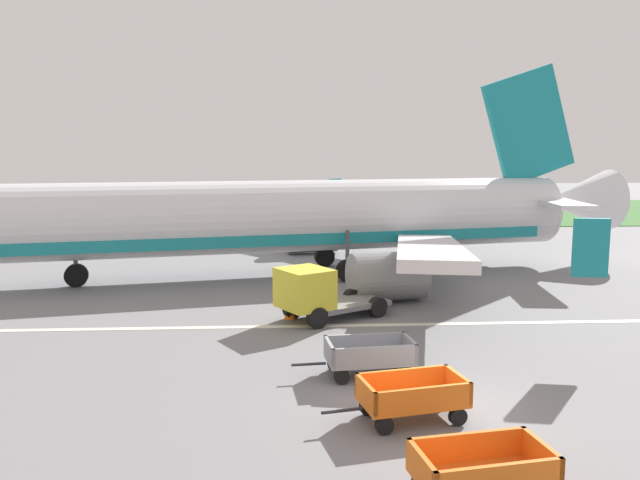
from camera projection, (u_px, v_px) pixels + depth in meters
ground_plane at (432, 407)px, 16.33m from camera, size 220.00×220.00×0.00m
grass_strip at (320, 212)px, 67.51m from camera, size 220.00×28.00×0.06m
apron_stripe at (385, 325)px, 24.01m from camera, size 120.00×0.36×0.01m
airplane at (308, 217)px, 33.26m from camera, size 37.46×30.27×11.34m
baggage_cart_nearest at (482, 472)px, 11.85m from camera, size 3.62×1.78×1.07m
baggage_cart_second_in_row at (412, 397)px, 15.47m from camera, size 3.63×1.89×1.07m
baggage_cart_third_in_row at (369, 356)px, 18.55m from camera, size 3.61×1.65×1.07m
service_truck_beside_carts at (315, 293)px, 24.42m from camera, size 4.73×3.89×2.10m
traffic_cone_near_plane at (290, 311)px, 24.88m from camera, size 0.46×0.46×0.61m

